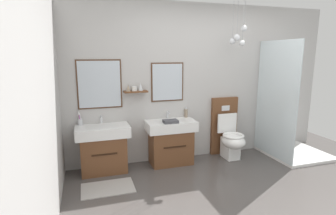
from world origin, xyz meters
name	(u,v)px	position (x,y,z in m)	size (l,w,h in m)	color
ground_plane	(256,207)	(0.00, 0.00, -0.05)	(5.86, 4.73, 0.10)	#4C4744
wall_back	(199,82)	(-0.02, 1.70, 1.27)	(4.66, 0.57, 2.53)	#B7B5B2
wall_left	(36,111)	(-2.27, 0.00, 1.27)	(0.12, 3.53, 2.53)	#B7B5B2
bath_mat	(108,188)	(-1.65, 0.89, 0.01)	(0.68, 0.44, 0.01)	#9E9993
vanity_sink_left	(103,147)	(-1.65, 1.46, 0.37)	(0.77, 0.44, 0.70)	brown
tap_on_left_sink	(101,119)	(-1.65, 1.62, 0.77)	(0.03, 0.13, 0.11)	silver
vanity_sink_right	(171,141)	(-0.59, 1.46, 0.37)	(0.77, 0.44, 0.70)	brown
tap_on_right_sink	(168,114)	(-0.59, 1.62, 0.77)	(0.03, 0.13, 0.11)	silver
toilet	(228,135)	(0.43, 1.44, 0.38)	(0.48, 0.63, 1.00)	brown
toothbrush_cup	(80,121)	(-1.95, 1.60, 0.76)	(0.07, 0.07, 0.20)	silver
soap_dispenser	(186,113)	(-0.28, 1.61, 0.77)	(0.06, 0.06, 0.17)	gray
folded_hand_towel	(171,121)	(-0.63, 1.34, 0.72)	(0.22, 0.16, 0.04)	#47474C
shower_tray	(288,134)	(1.41, 1.15, 0.40)	(0.99, 0.97, 1.95)	white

